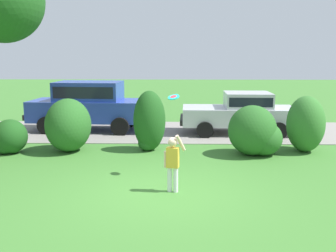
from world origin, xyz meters
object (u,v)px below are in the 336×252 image
Objects in this scene: child_thrower at (173,160)px; frisbee at (174,97)px; parked_sedan at (241,111)px; parked_suv at (89,103)px.

child_thrower is 1.70m from frisbee.
parked_sedan is 15.08× the size of frisbee.
parked_sedan is 7.07m from child_thrower.
parked_suv is at bearing 175.10° from parked_sedan.
child_thrower is 4.36× the size of frisbee.
parked_sedan reaches higher than child_thrower.
child_thrower is (3.34, -7.11, -0.36)m from parked_suv.
child_thrower is at bearing -64.80° from parked_suv.
parked_sedan is at bearing 65.26° from frisbee.
frisbee is at bearing 89.80° from child_thrower.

